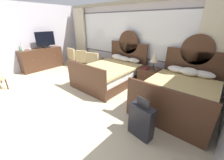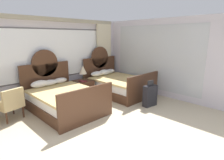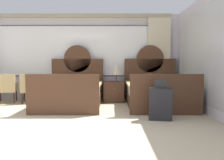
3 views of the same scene
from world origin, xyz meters
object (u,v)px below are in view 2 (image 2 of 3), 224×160
Objects in this scene: nightstand_between_beds at (83,89)px; bed_near_mirror at (118,84)px; table_lamp_on_nightstand at (83,70)px; suitcase_on_floor at (150,96)px; armchair_by_window_left at (10,103)px; book_on_nightstand at (83,81)px; bed_near_window at (64,99)px.

bed_near_mirror is at bearing -28.17° from nightstand_between_beds.
suitcase_on_floor is (0.85, -2.25, -0.62)m from table_lamp_on_nightstand.
armchair_by_window_left reaches higher than suitcase_on_floor.
book_on_nightstand is (-1.23, 0.49, 0.25)m from bed_near_mirror.
armchair_by_window_left is (-1.27, 0.42, 0.10)m from bed_near_window.
armchair_by_window_left is at bearing -175.42° from nightstand_between_beds.
bed_near_mirror is 1.40m from table_lamp_on_nightstand.
bed_near_window reaches higher than suitcase_on_floor.
armchair_by_window_left is at bearing 149.31° from suitcase_on_floor.
suitcase_on_floor reaches higher than book_on_nightstand.
bed_near_window is 1.30m from nightstand_between_beds.
table_lamp_on_nightstand reaches higher than suitcase_on_floor.
suitcase_on_floor is at bearing -67.04° from nightstand_between_beds.
bed_near_mirror is 3.58m from armchair_by_window_left.
nightstand_between_beds is 0.66m from table_lamp_on_nightstand.
book_on_nightstand is (-0.09, -0.12, 0.31)m from nightstand_between_beds.
table_lamp_on_nightstand is at bearing 147.06° from bed_near_mirror.
table_lamp_on_nightstand is 2.55m from armchair_by_window_left.
book_on_nightstand is 2.31m from suitcase_on_floor.
bed_near_mirror is at bearing -32.94° from table_lamp_on_nightstand.
armchair_by_window_left is (-2.41, -0.19, 0.16)m from nightstand_between_beds.
bed_near_mirror is 1.58m from suitcase_on_floor.
bed_near_mirror is at bearing -6.70° from armchair_by_window_left.
nightstand_between_beds is at bearing 151.83° from bed_near_mirror.
bed_near_window is 1.34m from armchair_by_window_left.
armchair_by_window_left reaches higher than book_on_nightstand.
nightstand_between_beds is 0.75× the size of suitcase_on_floor.
table_lamp_on_nightstand is 0.64× the size of suitcase_on_floor.
bed_near_window is at bearing -18.48° from armchair_by_window_left.
bed_near_window is at bearing -151.59° from nightstand_between_beds.
armchair_by_window_left reaches higher than nightstand_between_beds.
book_on_nightstand is at bearing -129.17° from nightstand_between_beds.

